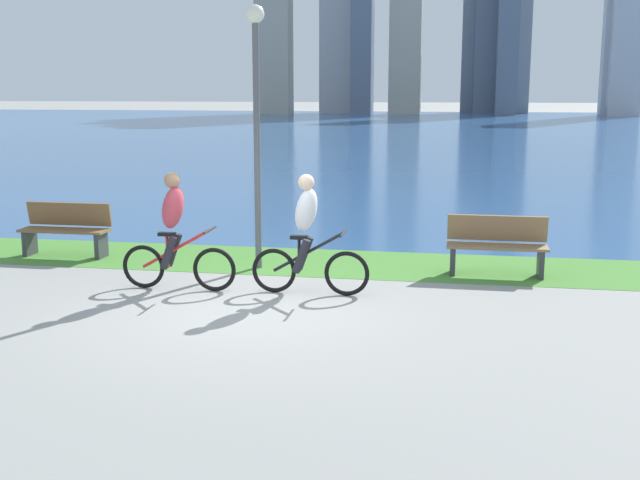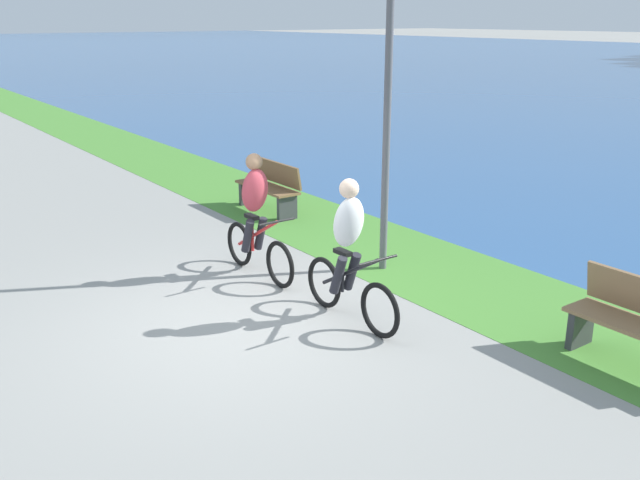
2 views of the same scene
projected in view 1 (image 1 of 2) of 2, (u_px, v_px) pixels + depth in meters
ground_plane at (246, 312)px, 10.03m from camera, size 300.00×300.00×0.00m
grass_strip_bayside at (296, 261)px, 12.96m from camera, size 120.00×2.09×0.01m
bay_water_surface at (424, 129)px, 54.24m from camera, size 300.00×83.36×0.00m
cyclist_lead at (307, 235)px, 10.77m from camera, size 1.64×0.52×1.66m
cyclist_trailing at (175, 232)px, 11.01m from camera, size 1.67×0.52×1.66m
bench_near_path at (497, 246)px, 11.97m from camera, size 1.50×0.47×0.90m
bench_far_along_path at (66, 230)px, 13.32m from camera, size 1.50×0.47×0.90m
lamppost_tall at (256, 100)px, 12.02m from camera, size 0.28×0.28×4.03m
city_skyline_far_shore at (445, 16)px, 84.14m from camera, size 39.44×11.01×27.03m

